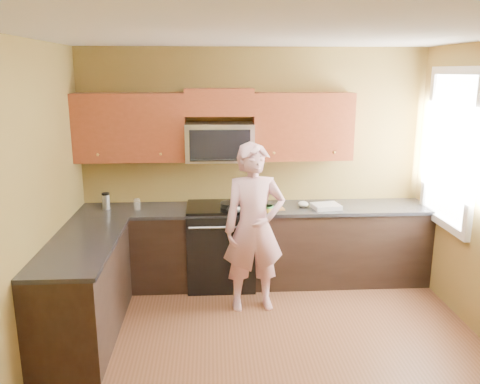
{
  "coord_description": "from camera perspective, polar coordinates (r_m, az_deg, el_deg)",
  "views": [
    {
      "loc": [
        -0.5,
        -3.66,
        2.44
      ],
      "look_at": [
        -0.2,
        1.3,
        1.2
      ],
      "focal_mm": 36.52,
      "sensor_mm": 36.0,
      "label": 1
    }
  ],
  "objects": [
    {
      "name": "floor",
      "position": [
        4.42,
        3.81,
        -19.49
      ],
      "size": [
        4.0,
        4.0,
        0.0
      ],
      "primitive_type": "plane",
      "color": "brown",
      "rests_on": "ground"
    },
    {
      "name": "ceiling",
      "position": [
        3.7,
        4.52,
        18.03
      ],
      "size": [
        4.0,
        4.0,
        0.0
      ],
      "primitive_type": "plane",
      "rotation": [
        3.14,
        0.0,
        0.0
      ],
      "color": "white",
      "rests_on": "ground"
    },
    {
      "name": "wall_back",
      "position": [
        5.78,
        1.57,
        3.14
      ],
      "size": [
        4.0,
        0.0,
        4.0
      ],
      "primitive_type": "plane",
      "rotation": [
        1.57,
        0.0,
        0.0
      ],
      "color": "brown",
      "rests_on": "ground"
    },
    {
      "name": "wall_front",
      "position": [
        2.04,
        11.8,
        -18.47
      ],
      "size": [
        4.0,
        0.0,
        4.0
      ],
      "primitive_type": "plane",
      "rotation": [
        -1.57,
        0.0,
        0.0
      ],
      "color": "brown",
      "rests_on": "ground"
    },
    {
      "name": "wall_left",
      "position": [
        4.1,
        -24.82,
        -2.71
      ],
      "size": [
        0.0,
        4.0,
        4.0
      ],
      "primitive_type": "plane",
      "rotation": [
        1.57,
        0.0,
        1.57
      ],
      "color": "brown",
      "rests_on": "ground"
    },
    {
      "name": "cabinet_back_run",
      "position": [
        5.74,
        1.77,
        -6.39
      ],
      "size": [
        4.0,
        0.6,
        0.88
      ],
      "primitive_type": "cube",
      "color": "black",
      "rests_on": "floor"
    },
    {
      "name": "cabinet_left_run",
      "position": [
        4.85,
        -17.79,
        -11.02
      ],
      "size": [
        0.6,
        1.6,
        0.88
      ],
      "primitive_type": "cube",
      "color": "black",
      "rests_on": "floor"
    },
    {
      "name": "countertop_back",
      "position": [
        5.58,
        1.81,
        -1.99
      ],
      "size": [
        4.0,
        0.62,
        0.04
      ],
      "primitive_type": "cube",
      "color": "black",
      "rests_on": "cabinet_back_run"
    },
    {
      "name": "countertop_left",
      "position": [
        4.68,
        -18.09,
        -5.9
      ],
      "size": [
        0.62,
        1.6,
        0.04
      ],
      "primitive_type": "cube",
      "color": "black",
      "rests_on": "cabinet_left_run"
    },
    {
      "name": "stove",
      "position": [
        5.68,
        -2.25,
        -6.23
      ],
      "size": [
        0.76,
        0.65,
        0.95
      ],
      "primitive_type": null,
      "color": "black",
      "rests_on": "floor"
    },
    {
      "name": "microwave",
      "position": [
        5.55,
        -2.38,
        3.72
      ],
      "size": [
        0.76,
        0.4,
        0.42
      ],
      "primitive_type": null,
      "color": "silver",
      "rests_on": "wall_back"
    },
    {
      "name": "upper_cab_left",
      "position": [
        5.65,
        -12.49,
        3.6
      ],
      "size": [
        1.22,
        0.33,
        0.75
      ],
      "primitive_type": null,
      "color": "brown",
      "rests_on": "wall_back"
    },
    {
      "name": "upper_cab_right",
      "position": [
        5.67,
        7.17,
        3.86
      ],
      "size": [
        1.12,
        0.33,
        0.75
      ],
      "primitive_type": null,
      "color": "brown",
      "rests_on": "wall_back"
    },
    {
      "name": "upper_cab_over_mw",
      "position": [
        5.5,
        -2.45,
        10.46
      ],
      "size": [
        0.76,
        0.33,
        0.3
      ],
      "primitive_type": "cube",
      "color": "brown",
      "rests_on": "wall_back"
    },
    {
      "name": "window",
      "position": [
        5.51,
        23.42,
        4.62
      ],
      "size": [
        0.06,
        1.06,
        1.66
      ],
      "primitive_type": null,
      "color": "white",
      "rests_on": "wall_right"
    },
    {
      "name": "woman",
      "position": [
        5.0,
        1.65,
        -4.23
      ],
      "size": [
        0.68,
        0.48,
        1.75
      ],
      "primitive_type": "imported",
      "rotation": [
        0.0,
        0.0,
        0.1
      ],
      "color": "#D76B83",
      "rests_on": "floor"
    },
    {
      "name": "frying_pan",
      "position": [
        5.48,
        -1.05,
        -1.76
      ],
      "size": [
        0.33,
        0.46,
        0.05
      ],
      "primitive_type": null,
      "rotation": [
        0.0,
        0.0,
        -0.22
      ],
      "color": "black",
      "rests_on": "stove"
    },
    {
      "name": "butter_tub",
      "position": [
        5.41,
        3.26,
        -2.32
      ],
      "size": [
        0.13,
        0.13,
        0.09
      ],
      "primitive_type": null,
      "rotation": [
        0.0,
        0.0,
        0.08
      ],
      "color": "gold",
      "rests_on": "countertop_back"
    },
    {
      "name": "toast_slice",
      "position": [
        5.5,
        4.6,
        -1.97
      ],
      "size": [
        0.12,
        0.12,
        0.01
      ],
      "primitive_type": "cube",
      "rotation": [
        0.0,
        0.0,
        0.1
      ],
      "color": "#B27F47",
      "rests_on": "countertop_back"
    },
    {
      "name": "napkin_a",
      "position": [
        5.42,
        -0.5,
        -1.92
      ],
      "size": [
        0.12,
        0.13,
        0.06
      ],
      "primitive_type": "ellipsoid",
      "rotation": [
        0.0,
        0.0,
        0.05
      ],
      "color": "silver",
      "rests_on": "countertop_back"
    },
    {
      "name": "napkin_b",
      "position": [
        5.63,
        7.38,
        -1.42
      ],
      "size": [
        0.16,
        0.17,
        0.07
      ],
      "primitive_type": "ellipsoid",
      "rotation": [
        0.0,
        0.0,
        0.37
      ],
      "color": "silver",
      "rests_on": "countertop_back"
    },
    {
      "name": "dish_towel",
      "position": [
        5.61,
        10.01,
        -1.66
      ],
      "size": [
        0.33,
        0.29,
        0.05
      ],
      "primitive_type": "cube",
      "rotation": [
        0.0,
        0.0,
        0.16
      ],
      "color": "silver",
      "rests_on": "countertop_back"
    },
    {
      "name": "travel_mug",
      "position": [
        5.71,
        -15.32,
        -1.93
      ],
      "size": [
        0.1,
        0.1,
        0.19
      ],
      "primitive_type": null,
      "rotation": [
        0.0,
        0.0,
        -0.2
      ],
      "color": "silver",
      "rests_on": "countertop_back"
    },
    {
      "name": "glass_a",
      "position": [
        5.6,
        -11.93,
        -1.39
      ],
      "size": [
        0.08,
        0.08,
        0.12
      ],
      "primitive_type": "cylinder",
      "rotation": [
        0.0,
        0.0,
        -0.19
      ],
      "color": "silver",
      "rests_on": "countertop_back"
    }
  ]
}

